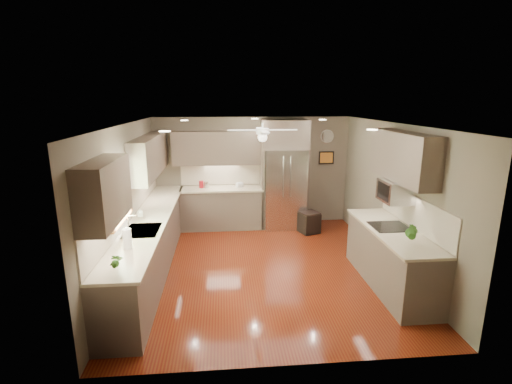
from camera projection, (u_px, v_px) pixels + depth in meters
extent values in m
plane|color=#53140B|center=(264.00, 267.00, 6.55)|extent=(5.00, 5.00, 0.00)
plane|color=white|center=(264.00, 124.00, 5.94)|extent=(5.00, 5.00, 0.00)
plane|color=#675E4F|center=(252.00, 171.00, 8.66)|extent=(4.50, 0.00, 4.50)
plane|color=#675E4F|center=(291.00, 262.00, 3.83)|extent=(4.50, 0.00, 4.50)
plane|color=#675E4F|center=(127.00, 202.00, 6.05)|extent=(0.00, 5.00, 5.00)
plane|color=#675E4F|center=(392.00, 196.00, 6.44)|extent=(0.00, 5.00, 5.00)
cylinder|color=maroon|center=(201.00, 184.00, 8.36)|extent=(0.11, 0.11, 0.16)
cylinder|color=silver|center=(207.00, 185.00, 8.36)|extent=(0.13, 0.13, 0.16)
imported|color=white|center=(141.00, 213.00, 6.21)|extent=(0.10, 0.10, 0.18)
imported|color=#2B5C1A|center=(115.00, 261.00, 4.26)|extent=(0.16, 0.12, 0.28)
imported|color=#2B5C1A|center=(413.00, 233.00, 5.09)|extent=(0.23, 0.20, 0.34)
imported|color=#BFB28F|center=(240.00, 186.00, 8.43)|extent=(0.25, 0.25, 0.05)
cube|color=brown|center=(151.00, 244.00, 6.42)|extent=(0.60, 4.70, 0.90)
cube|color=#BDAF98|center=(150.00, 218.00, 6.30)|extent=(0.65, 4.70, 0.04)
cube|color=beige|center=(130.00, 203.00, 6.21)|extent=(0.02, 4.70, 0.50)
cube|color=brown|center=(222.00, 208.00, 8.50)|extent=(1.85, 0.60, 0.90)
cube|color=#BDAF98|center=(221.00, 189.00, 8.37)|extent=(1.85, 0.65, 0.04)
cube|color=beige|center=(221.00, 174.00, 8.60)|extent=(1.85, 0.02, 0.50)
cube|color=brown|center=(104.00, 192.00, 4.38)|extent=(0.33, 1.20, 0.75)
cube|color=brown|center=(150.00, 156.00, 7.18)|extent=(0.33, 2.40, 0.75)
cube|color=brown|center=(221.00, 148.00, 8.30)|extent=(2.15, 0.33, 0.75)
cube|color=brown|center=(403.00, 156.00, 5.71)|extent=(0.33, 1.70, 0.75)
cube|color=#BFF2B2|center=(118.00, 192.00, 5.50)|extent=(0.01, 1.00, 0.80)
cube|color=olive|center=(117.00, 163.00, 5.39)|extent=(0.05, 1.12, 0.06)
cube|color=olive|center=(123.00, 219.00, 5.60)|extent=(0.05, 1.12, 0.06)
cube|color=olive|center=(110.00, 201.00, 4.99)|extent=(0.05, 0.06, 0.80)
cube|color=olive|center=(129.00, 184.00, 6.01)|extent=(0.05, 0.06, 0.80)
cube|color=silver|center=(143.00, 231.00, 5.67)|extent=(0.50, 0.70, 0.03)
cube|color=#262626|center=(143.00, 233.00, 5.68)|extent=(0.44, 0.62, 0.05)
cylinder|color=silver|center=(128.00, 224.00, 5.63)|extent=(0.02, 0.02, 0.24)
cylinder|color=silver|center=(132.00, 216.00, 5.60)|extent=(0.16, 0.02, 0.02)
cube|color=silver|center=(284.00, 188.00, 8.46)|extent=(0.92, 0.72, 1.82)
cube|color=black|center=(286.00, 203.00, 8.19)|extent=(0.88, 0.02, 0.02)
cube|color=black|center=(287.00, 177.00, 8.04)|extent=(0.01, 0.02, 1.00)
cylinder|color=silver|center=(284.00, 177.00, 8.00)|extent=(0.02, 0.02, 0.90)
cylinder|color=silver|center=(291.00, 177.00, 8.01)|extent=(0.02, 0.02, 0.90)
cube|color=brown|center=(285.00, 134.00, 8.22)|extent=(1.04, 0.60, 0.63)
cube|color=brown|center=(262.00, 188.00, 8.47)|extent=(0.06, 0.60, 1.82)
cube|color=brown|center=(305.00, 187.00, 8.56)|extent=(0.06, 0.60, 1.82)
cube|color=brown|center=(391.00, 258.00, 5.83)|extent=(0.65, 2.20, 0.90)
cube|color=#BDAF98|center=(392.00, 230.00, 5.72)|extent=(0.70, 2.20, 0.04)
cube|color=beige|center=(415.00, 212.00, 5.68)|extent=(0.02, 2.20, 0.50)
cube|color=black|center=(390.00, 227.00, 5.81)|extent=(0.56, 0.52, 0.01)
cube|color=silver|center=(396.00, 191.00, 5.83)|extent=(0.42, 0.55, 0.34)
cube|color=black|center=(383.00, 191.00, 5.82)|extent=(0.02, 0.40, 0.26)
cylinder|color=white|center=(262.00, 125.00, 6.24)|extent=(0.03, 0.03, 0.08)
cylinder|color=white|center=(262.00, 131.00, 6.26)|extent=(0.22, 0.22, 0.10)
sphere|color=white|center=(262.00, 137.00, 6.29)|extent=(0.16, 0.16, 0.16)
cube|color=white|center=(283.00, 130.00, 6.29)|extent=(0.48, 0.11, 0.01)
cube|color=white|center=(260.00, 128.00, 6.60)|extent=(0.11, 0.48, 0.01)
cube|color=white|center=(242.00, 130.00, 6.23)|extent=(0.48, 0.11, 0.01)
cube|color=white|center=(265.00, 132.00, 5.92)|extent=(0.11, 0.48, 0.01)
cylinder|color=white|center=(184.00, 120.00, 7.08)|extent=(0.14, 0.14, 0.01)
cylinder|color=white|center=(322.00, 120.00, 7.31)|extent=(0.14, 0.14, 0.01)
cylinder|color=white|center=(165.00, 131.00, 4.66)|extent=(0.14, 0.14, 0.01)
cylinder|color=white|center=(372.00, 130.00, 4.90)|extent=(0.14, 0.14, 0.01)
cylinder|color=white|center=(255.00, 119.00, 7.68)|extent=(0.14, 0.14, 0.01)
cylinder|color=white|center=(327.00, 136.00, 8.60)|extent=(0.30, 0.03, 0.30)
cylinder|color=silver|center=(327.00, 136.00, 8.59)|extent=(0.29, 0.00, 0.29)
cube|color=black|center=(326.00, 158.00, 8.72)|extent=(0.36, 0.03, 0.30)
cube|color=orange|center=(326.00, 158.00, 8.71)|extent=(0.30, 0.01, 0.24)
cube|color=black|center=(309.00, 223.00, 8.21)|extent=(0.50, 0.50, 0.44)
cube|color=black|center=(309.00, 213.00, 8.16)|extent=(0.47, 0.47, 0.03)
cylinder|color=white|center=(127.00, 239.00, 4.94)|extent=(0.12, 0.12, 0.27)
cylinder|color=silver|center=(127.00, 238.00, 4.94)|extent=(0.02, 0.02, 0.29)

